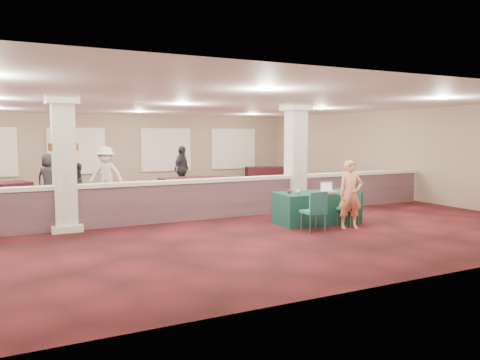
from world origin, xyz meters
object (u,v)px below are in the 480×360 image
attendee_d (49,178)px  near_table (316,208)px  attendee_b (106,175)px  far_table_back_center (184,187)px  conf_chair_side (315,208)px  far_table_front_left (96,203)px  attendee_c (182,169)px  attendee_a (79,190)px  far_table_front_right (279,192)px  far_table_front_center (205,187)px  woman (350,195)px  far_table_back_right (265,175)px  conf_chair_main (351,205)px

attendee_d → near_table: bearing=159.6°
attendee_b → attendee_d: attendee_b is taller
far_table_back_center → conf_chair_side: bearing=-85.9°
near_table → far_table_front_left: size_ratio=1.12×
far_table_front_left → attendee_c: 5.75m
attendee_a → far_table_front_right: bearing=-12.6°
conf_chair_side → far_table_front_center: size_ratio=0.56×
conf_chair_side → far_table_back_center: size_ratio=0.56×
attendee_a → attendee_b: attendee_b is taller
far_table_front_right → far_table_back_center: far_table_front_right is taller
woman → attendee_b: (-4.48, 7.30, 0.11)m
far_table_front_left → far_table_back_center: size_ratio=1.08×
conf_chair_side → attendee_c: (-0.20, 8.73, 0.35)m
conf_chair_side → far_table_back_right: (4.80, 10.83, -0.21)m
near_table → conf_chair_main: size_ratio=2.28×
far_table_front_right → attendee_d: 7.77m
woman → attendee_a: bearing=157.7°
conf_chair_main → woman: (-0.19, -0.18, 0.29)m
far_table_back_right → far_table_back_center: bearing=-148.2°
woman → far_table_front_left: bearing=154.6°
near_table → attendee_a: bearing=151.2°
near_table → far_table_front_center: near_table is taller
far_table_front_right → attendee_b: 5.91m
conf_chair_main → far_table_front_center: 7.19m
far_table_front_left → far_table_front_right: size_ratio=1.05×
conf_chair_main → far_table_front_left: bearing=120.2°
conf_chair_main → far_table_back_right: size_ratio=0.51×
near_table → far_table_front_left: bearing=148.0°
attendee_b → conf_chair_side: bearing=-31.2°
attendee_b → far_table_front_right: bearing=6.5°
far_table_back_center → attendee_c: (0.33, 1.20, 0.57)m
near_table → conf_chair_side: 1.21m
conf_chair_side → attendee_b: bearing=118.8°
conf_chair_main → far_table_front_right: bearing=62.0°
woman → attendee_d: (-6.23, 7.97, 0.00)m
conf_chair_main → attendee_d: size_ratio=0.55×
conf_chair_main → attendee_d: (-6.42, 7.79, 0.29)m
near_table → far_table_back_right: 10.68m
near_table → attendee_c: 7.85m
attendee_b → woman: bearing=-24.6°
near_table → far_table_back_center: near_table is taller
far_table_back_right → attendee_a: bearing=-146.4°
far_table_back_center → far_table_back_right: 6.27m
far_table_front_center → conf_chair_side: bearing=-91.6°
conf_chair_side → attendee_c: size_ratio=0.53×
far_table_back_center → attendee_a: size_ratio=1.15×
conf_chair_side → far_table_back_right: conf_chair_side is taller
conf_chair_main → attendee_b: size_ratio=0.49×
near_table → far_table_front_left: (-4.93, 3.68, -0.02)m
conf_chair_side → attendee_c: 8.74m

